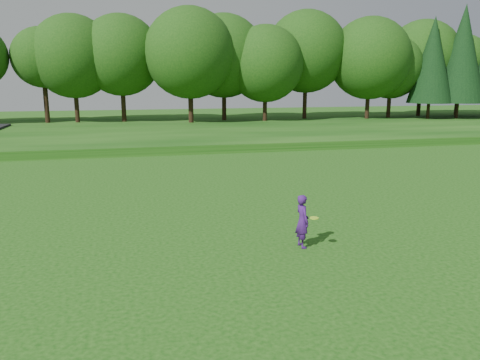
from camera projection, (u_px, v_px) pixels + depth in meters
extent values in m
plane|color=#12440D|center=(158.00, 264.00, 12.97)|extent=(140.00, 140.00, 0.00)
cube|color=#12440D|center=(137.00, 129.00, 45.28)|extent=(130.00, 30.00, 0.60)
cube|color=gray|center=(140.00, 154.00, 32.01)|extent=(130.00, 1.60, 0.04)
imported|color=#42186D|center=(302.00, 221.00, 14.11)|extent=(0.44, 0.63, 1.63)
cylinder|color=#ADE624|center=(314.00, 218.00, 13.72)|extent=(0.26, 0.27, 0.03)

